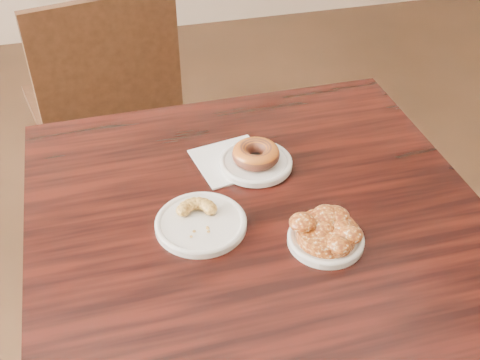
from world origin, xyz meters
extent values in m
cube|color=black|center=(0.06, -0.04, 0.38)|extent=(0.90, 0.90, 0.75)
cube|color=white|center=(0.04, 0.14, 0.75)|extent=(0.17, 0.17, 0.00)
cylinder|color=white|center=(0.09, 0.11, 0.76)|extent=(0.16, 0.16, 0.01)
cylinder|color=white|center=(-0.06, -0.04, 0.76)|extent=(0.18, 0.18, 0.01)
cylinder|color=silver|center=(0.15, -0.14, 0.76)|extent=(0.14, 0.14, 0.01)
torus|color=#8C4C14|center=(0.09, 0.11, 0.78)|extent=(0.10, 0.10, 0.04)
camera|label=1|loc=(-0.20, -0.87, 1.54)|focal=45.00mm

